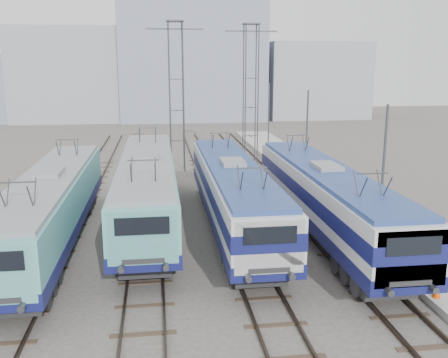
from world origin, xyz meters
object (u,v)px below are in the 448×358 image
Objects in this scene: locomotive_far_right at (326,195)px; safety_cone at (437,291)px; catenary_tower_east at (251,88)px; mast_rear at (269,122)px; catenary_tower_west at (176,90)px; locomotive_center_left at (147,185)px; mast_mid at (306,141)px; locomotive_center_right at (233,190)px; locomotive_far_left at (51,204)px; mast_front at (382,181)px.

safety_cone is (1.75, -7.55, -1.74)m from locomotive_far_right.
catenary_tower_east reaches higher than mast_rear.
locomotive_center_left is at bearing -98.85° from catenary_tower_west.
catenary_tower_east reaches higher than mast_mid.
safety_cone is at bearing -55.87° from locomotive_center_right.
locomotive_center_left is 15.26m from catenary_tower_west.
locomotive_far_right is (13.50, -0.37, 0.08)m from locomotive_far_left.
safety_cone is at bearing -71.43° from catenary_tower_west.
locomotive_center_right is 16.81m from catenary_tower_west.
mast_mid is (10.85, 6.46, 1.20)m from locomotive_center_left.
catenary_tower_west is 24.55× the size of safety_cone.
catenary_tower_east reaches higher than safety_cone.
locomotive_center_left is at bearing -118.00° from catenary_tower_east.
locomotive_center_right is 4.80m from locomotive_far_right.
catenary_tower_east is 1.71× the size of mast_front.
mast_front reaches higher than locomotive_center_right.
mast_mid is at bearing -42.93° from catenary_tower_west.
locomotive_center_left reaches higher than locomotive_center_right.
locomotive_far_left is at bearing 178.44° from locomotive_far_right.
mast_front is 24.00m from mast_rear.
catenary_tower_east is at bearing 94.19° from safety_cone.
locomotive_center_left is 15.36m from safety_cone.
locomotive_far_right is 21.86m from mast_rear.
safety_cone is (15.25, -7.91, -1.66)m from locomotive_far_left.
locomotive_center_left is at bearing 152.94° from mast_front.
locomotive_far_right is 20.23m from catenary_tower_east.
mast_mid reaches higher than locomotive_far_right.
catenary_tower_west is at bearing 81.15° from locomotive_center_left.
locomotive_far_left reaches higher than safety_cone.
catenary_tower_west is (6.75, 17.38, 4.44)m from locomotive_far_left.
locomotive_far_left is at bearing -124.36° from catenary_tower_east.
mast_front is at bearing -84.55° from catenary_tower_east.
locomotive_center_left is at bearing 160.22° from locomotive_center_right.
mast_mid reaches higher than locomotive_center_right.
locomotive_far_right is at bearing -1.56° from locomotive_far_left.
locomotive_far_left is 23.89m from catenary_tower_east.
mast_front is (1.85, -2.25, 1.22)m from locomotive_far_right.
mast_front is (10.85, -5.54, 1.20)m from locomotive_center_left.
mast_mid is at bearing -90.00° from mast_rear.
catenary_tower_west is (2.25, 14.46, 4.35)m from locomotive_center_left.
locomotive_far_left is 18.04m from mast_mid.
catenary_tower_east is at bearing 95.45° from mast_front.
mast_rear reaches higher than safety_cone.
locomotive_center_right is at bearing 8.25° from locomotive_far_left.
catenary_tower_west is 9.99m from mast_rear.
mast_mid is (6.35, 8.08, 1.22)m from locomotive_center_right.
catenary_tower_west is 22.00m from mast_front.
mast_mid is at bearing 51.82° from locomotive_center_right.
catenary_tower_east reaches higher than locomotive_center_left.
mast_rear is at bearing 89.80° from safety_cone.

